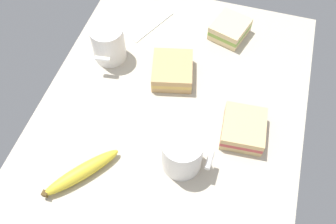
% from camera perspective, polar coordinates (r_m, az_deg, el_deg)
% --- Properties ---
extents(tabletop, '(0.90, 0.64, 0.02)m').
position_cam_1_polar(tabletop, '(0.88, 0.00, -1.41)').
color(tabletop, '#BCB29E').
rests_on(tabletop, ground).
extents(coffee_mug_black, '(0.11, 0.09, 0.10)m').
position_cam_1_polar(coffee_mug_black, '(0.97, -9.42, 10.71)').
color(coffee_mug_black, white).
rests_on(coffee_mug_black, tabletop).
extents(coffee_mug_milky, '(0.09, 0.11, 0.10)m').
position_cam_1_polar(coffee_mug_milky, '(0.77, 2.27, -6.54)').
color(coffee_mug_milky, white).
rests_on(coffee_mug_milky, tabletop).
extents(sandwich_main, '(0.12, 0.11, 0.04)m').
position_cam_1_polar(sandwich_main, '(1.04, 9.78, 12.80)').
color(sandwich_main, beige).
rests_on(sandwich_main, tabletop).
extents(sandwich_side, '(0.11, 0.10, 0.04)m').
position_cam_1_polar(sandwich_side, '(0.85, 11.86, -2.57)').
color(sandwich_side, '#DBB77A').
rests_on(sandwich_side, tabletop).
extents(sandwich_extra, '(0.13, 0.12, 0.04)m').
position_cam_1_polar(sandwich_extra, '(0.93, 0.70, 6.58)').
color(sandwich_extra, tan).
rests_on(sandwich_extra, tabletop).
extents(banana, '(0.16, 0.14, 0.03)m').
position_cam_1_polar(banana, '(0.81, -13.51, -9.25)').
color(banana, yellow).
rests_on(banana, tabletop).
extents(paper_napkin, '(0.21, 0.21, 0.00)m').
position_cam_1_polar(paper_napkin, '(1.11, -5.10, 15.04)').
color(paper_napkin, white).
rests_on(paper_napkin, tabletop).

